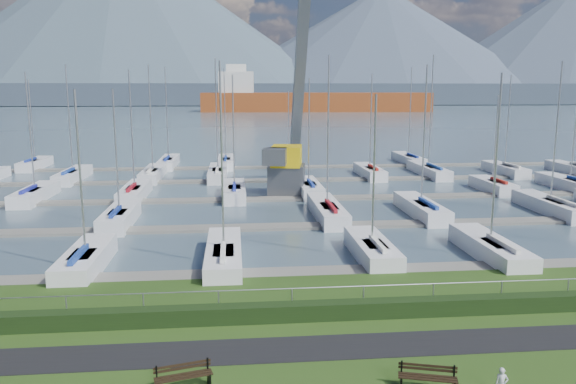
{
  "coord_description": "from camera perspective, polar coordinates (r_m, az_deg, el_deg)",
  "views": [
    {
      "loc": [
        -3.27,
        -21.78,
        9.28
      ],
      "look_at": [
        0.0,
        12.0,
        3.0
      ],
      "focal_mm": 35.0,
      "sensor_mm": 36.0,
      "label": 1
    }
  ],
  "objects": [
    {
      "name": "water",
      "position": [
        281.97,
        -4.92,
        8.48
      ],
      "size": [
        800.0,
        540.0,
        0.2
      ],
      "primitive_type": "cube",
      "color": "#495D6B"
    },
    {
      "name": "foothill",
      "position": [
        351.81,
        -5.07,
        9.91
      ],
      "size": [
        900.0,
        80.0,
        12.0
      ],
      "primitive_type": "cube",
      "color": "#3A4756",
      "rests_on": "water"
    },
    {
      "name": "bench_left",
      "position": [
        18.74,
        -10.59,
        -17.93
      ],
      "size": [
        1.85,
        0.85,
        0.85
      ],
      "rotation": [
        0.0,
        0.0,
        0.25
      ],
      "color": "black",
      "rests_on": "grass"
    },
    {
      "name": "fence",
      "position": [
        23.46,
        2.87,
        -9.68
      ],
      "size": [
        80.0,
        0.04,
        0.04
      ],
      "primitive_type": "cylinder",
      "rotation": [
        0.0,
        1.57,
        0.0
      ],
      "color": "gray",
      "rests_on": "grass"
    },
    {
      "name": "sailboat_fleet",
      "position": [
        50.61,
        -2.95,
        6.19
      ],
      "size": [
        74.27,
        50.34,
        13.41
      ],
      "color": "navy",
      "rests_on": "water"
    },
    {
      "name": "bench_right",
      "position": [
        18.89,
        13.99,
        -17.83
      ],
      "size": [
        1.85,
        0.91,
        0.85
      ],
      "rotation": [
        0.0,
        0.0,
        -0.28
      ],
      "color": "black",
      "rests_on": "grass"
    },
    {
      "name": "crane",
      "position": [
        51.6,
        0.23,
        6.09
      ],
      "size": [
        4.68,
        13.37,
        22.35
      ],
      "rotation": [
        0.0,
        0.0,
        -0.17
      ],
      "color": "#55575C",
      "rests_on": "water"
    },
    {
      "name": "path",
      "position": [
        21.2,
        4.06,
        -15.48
      ],
      "size": [
        160.0,
        2.0,
        0.04
      ],
      "primitive_type": "cube",
      "color": "black",
      "rests_on": "grass"
    },
    {
      "name": "mountains",
      "position": [
        428.17,
        -4.24,
        15.47
      ],
      "size": [
        1190.0,
        360.0,
        115.0
      ],
      "color": "#3F475D",
      "rests_on": "water"
    },
    {
      "name": "hedge",
      "position": [
        23.4,
        2.99,
        -11.97
      ],
      "size": [
        80.0,
        0.7,
        0.7
      ],
      "primitive_type": "cube",
      "color": "black",
      "rests_on": "grass"
    },
    {
      "name": "docks",
      "position": [
        48.83,
        -1.58,
        -0.74
      ],
      "size": [
        90.0,
        41.6,
        0.25
      ],
      "color": "gray",
      "rests_on": "water"
    },
    {
      "name": "person",
      "position": [
        19.23,
        20.91,
        -17.37
      ],
      "size": [
        0.43,
        0.35,
        1.04
      ],
      "primitive_type": "imported",
      "rotation": [
        0.0,
        0.0,
        -0.3
      ],
      "color": "silver",
      "rests_on": "grass"
    },
    {
      "name": "cargo_ship_mid",
      "position": [
        238.45,
        1.78,
        9.12
      ],
      "size": [
        95.45,
        22.59,
        21.5
      ],
      "rotation": [
        0.0,
        0.0,
        -0.05
      ],
      "color": "brown",
      "rests_on": "water"
    }
  ]
}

